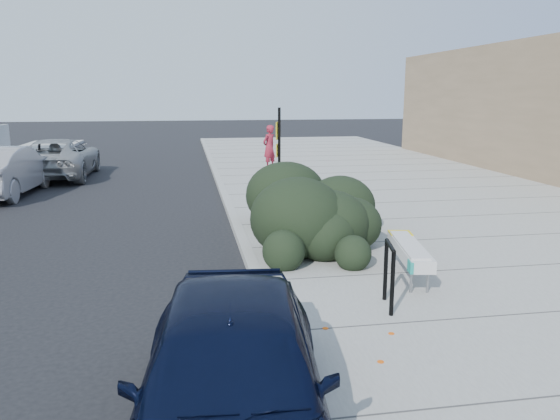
{
  "coord_description": "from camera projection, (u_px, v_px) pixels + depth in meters",
  "views": [
    {
      "loc": [
        -1.13,
        -8.51,
        3.18
      ],
      "look_at": [
        0.61,
        1.57,
        1.0
      ],
      "focal_mm": 35.0,
      "sensor_mm": 36.0,
      "label": 1
    }
  ],
  "objects": [
    {
      "name": "ground",
      "position": [
        260.0,
        290.0,
        9.05
      ],
      "size": [
        120.0,
        120.0,
        0.0
      ],
      "primitive_type": "plane",
      "color": "black",
      "rests_on": "ground"
    },
    {
      "name": "sidewalk_near",
      "position": [
        440.0,
        211.0,
        14.78
      ],
      "size": [
        11.2,
        50.0,
        0.15
      ],
      "primitive_type": "cube",
      "color": "gray",
      "rests_on": "ground"
    },
    {
      "name": "curb_near",
      "position": [
        234.0,
        218.0,
        13.85
      ],
      "size": [
        0.22,
        50.0,
        0.17
      ],
      "primitive_type": "cube",
      "color": "#9E9E99",
      "rests_on": "ground"
    },
    {
      "name": "bench",
      "position": [
        409.0,
        251.0,
        9.12
      ],
      "size": [
        0.74,
        1.96,
        0.58
      ],
      "rotation": [
        0.0,
        0.0,
        -0.18
      ],
      "color": "gray",
      "rests_on": "sidewalk_near"
    },
    {
      "name": "bike_rack",
      "position": [
        389.0,
        269.0,
        7.8
      ],
      "size": [
        0.18,
        0.65,
        0.96
      ],
      "rotation": [
        0.0,
        0.0,
        -0.2
      ],
      "color": "black",
      "rests_on": "sidewalk_near"
    },
    {
      "name": "sign_post",
      "position": [
        279.0,
        155.0,
        13.72
      ],
      "size": [
        0.15,
        0.3,
        2.7
      ],
      "rotation": [
        0.0,
        0.0,
        -0.32
      ],
      "color": "black",
      "rests_on": "sidewalk_near"
    },
    {
      "name": "hedge",
      "position": [
        314.0,
        201.0,
        11.51
      ],
      "size": [
        3.53,
        4.87,
        1.65
      ],
      "primitive_type": "ellipsoid",
      "rotation": [
        0.0,
        0.0,
        0.34
      ],
      "color": "black",
      "rests_on": "sidewalk_near"
    },
    {
      "name": "sedan_navy",
      "position": [
        232.0,
        377.0,
        4.82
      ],
      "size": [
        2.17,
        4.48,
        1.47
      ],
      "primitive_type": "imported",
      "rotation": [
        0.0,
        0.0,
        -0.1
      ],
      "color": "black",
      "rests_on": "ground"
    },
    {
      "name": "wagon_silver",
      "position": [
        4.0,
        171.0,
        17.32
      ],
      "size": [
        2.03,
        4.93,
        1.59
      ],
      "primitive_type": "imported",
      "rotation": [
        0.0,
        0.0,
        3.07
      ],
      "color": "#9D9CA1",
      "rests_on": "ground"
    },
    {
      "name": "suv_silver",
      "position": [
        59.0,
        158.0,
        21.06
      ],
      "size": [
        2.52,
        5.43,
        1.51
      ],
      "primitive_type": "imported",
      "rotation": [
        0.0,
        0.0,
        3.15
      ],
      "color": "gray",
      "rests_on": "ground"
    },
    {
      "name": "pedestrian",
      "position": [
        269.0,
        147.0,
        22.24
      ],
      "size": [
        0.78,
        0.76,
        1.8
      ],
      "primitive_type": "imported",
      "rotation": [
        0.0,
        0.0,
        3.86
      ],
      "color": "maroon",
      "rests_on": "sidewalk_near"
    }
  ]
}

